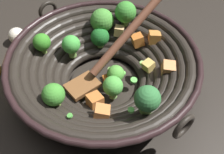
# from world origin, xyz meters

# --- Properties ---
(ground_plane) EXTENTS (4.00, 4.00, 0.00)m
(ground_plane) POSITION_xyz_m (0.00, 0.00, 0.00)
(ground_plane) COLOR #28231E
(wok) EXTENTS (0.43, 0.46, 0.22)m
(wok) POSITION_xyz_m (0.00, 0.00, 0.07)
(wok) COLOR black
(wok) RESTS_ON ground
(garlic_bulb) EXTENTS (0.05, 0.05, 0.05)m
(garlic_bulb) POSITION_xyz_m (-0.03, 0.29, 0.02)
(garlic_bulb) COLOR silver
(garlic_bulb) RESTS_ON ground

